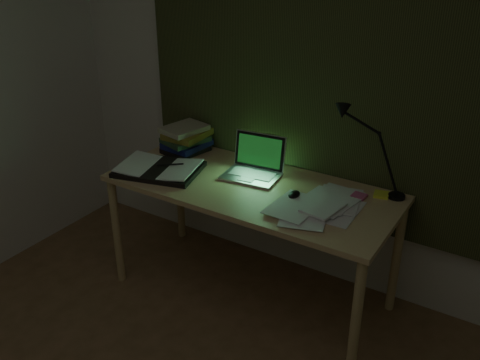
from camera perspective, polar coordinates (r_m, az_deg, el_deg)
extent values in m
cube|color=silver|center=(3.07, 8.41, 10.35)|extent=(3.50, 0.00, 2.50)
cube|color=#2B3018|center=(2.99, 8.34, 13.88)|extent=(2.20, 0.06, 2.00)
ellipsoid|color=black|center=(2.84, 5.80, -1.57)|extent=(0.06, 0.09, 0.03)
cube|color=yellow|center=(2.94, 14.84, -1.51)|extent=(0.09, 0.09, 0.02)
cube|color=#D55385|center=(2.90, 12.57, -1.70)|extent=(0.08, 0.08, 0.02)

